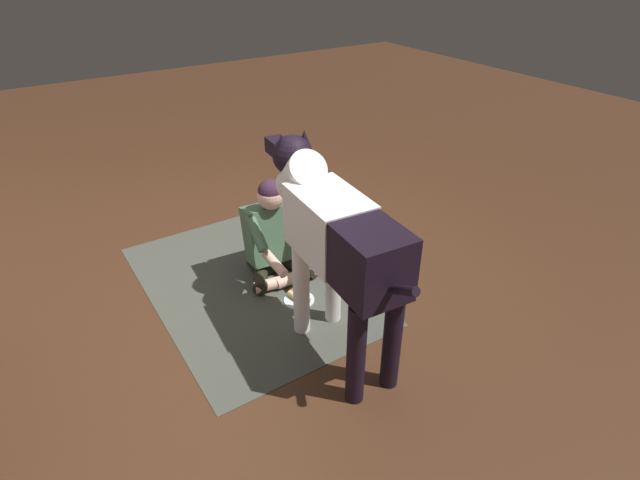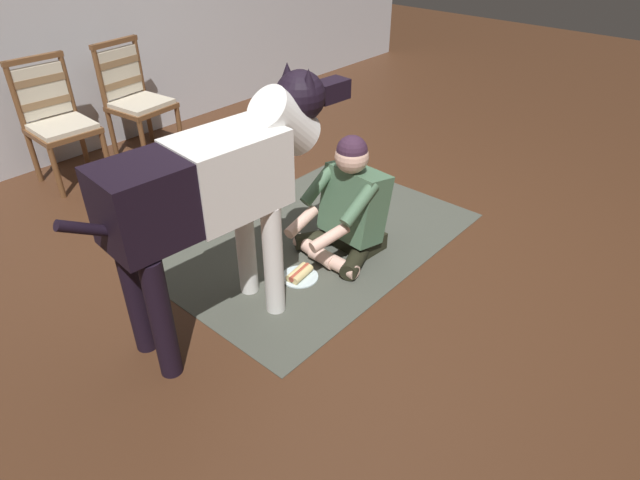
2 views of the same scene
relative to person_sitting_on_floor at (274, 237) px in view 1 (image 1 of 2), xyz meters
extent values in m
plane|color=#432717|center=(0.07, 0.13, -0.34)|extent=(15.19, 15.19, 0.00)
cube|color=#44473E|center=(-0.04, 0.26, -0.33)|extent=(2.13, 1.45, 0.01)
cube|color=black|center=(0.09, -0.01, -0.27)|extent=(0.27, 0.36, 0.12)
cylinder|color=black|center=(-0.08, -0.15, -0.27)|extent=(0.41, 0.24, 0.11)
cylinder|color=beige|center=(-0.22, -0.07, -0.28)|extent=(0.10, 0.36, 0.09)
cylinder|color=black|center=(-0.06, 0.16, -0.27)|extent=(0.40, 0.29, 0.11)
cylinder|color=beige|center=(-0.21, 0.10, -0.28)|extent=(0.15, 0.37, 0.09)
cube|color=#47694C|center=(0.05, 0.00, 0.01)|extent=(0.33, 0.42, 0.49)
cylinder|color=#47694C|center=(-0.11, -0.17, 0.14)|extent=(0.30, 0.10, 0.24)
cylinder|color=beige|center=(-0.31, -0.10, -0.04)|extent=(0.28, 0.13, 0.12)
cylinder|color=#47694C|center=(-0.08, 0.18, 0.14)|extent=(0.30, 0.10, 0.24)
cylinder|color=beige|center=(-0.29, 0.15, -0.04)|extent=(0.27, 0.09, 0.12)
sphere|color=beige|center=(0.01, 0.00, 0.35)|extent=(0.21, 0.21, 0.21)
sphere|color=#361F32|center=(0.01, 0.00, 0.39)|extent=(0.19, 0.19, 0.19)
cylinder|color=white|center=(-0.72, 0.18, 0.01)|extent=(0.11, 0.11, 0.69)
cylinder|color=white|center=(-0.74, -0.06, 0.01)|extent=(0.11, 0.11, 0.69)
cylinder|color=black|center=(-1.41, 0.24, 0.01)|extent=(0.11, 0.11, 0.69)
cylinder|color=black|center=(-1.43, -0.01, 0.01)|extent=(0.11, 0.11, 0.69)
cube|color=white|center=(-0.88, 0.07, 0.55)|extent=(0.57, 0.40, 0.40)
cube|color=black|center=(-1.29, 0.10, 0.55)|extent=(0.50, 0.37, 0.38)
cylinder|color=white|center=(-0.51, 0.04, 0.72)|extent=(0.41, 0.28, 0.39)
sphere|color=black|center=(-0.40, 0.03, 0.82)|extent=(0.27, 0.27, 0.27)
cube|color=black|center=(-0.18, 0.01, 0.80)|extent=(0.21, 0.14, 0.11)
cone|color=black|center=(-0.40, 0.11, 0.92)|extent=(0.10, 0.10, 0.12)
cone|color=black|center=(-0.42, -0.05, 0.92)|extent=(0.10, 0.10, 0.12)
cylinder|color=black|center=(-1.55, 0.12, 0.51)|extent=(0.35, 0.08, 0.23)
cylinder|color=silver|center=(-0.43, 0.03, -0.33)|extent=(0.23, 0.23, 0.01)
cylinder|color=#DCC27E|center=(-0.43, 0.01, -0.30)|extent=(0.18, 0.07, 0.05)
cylinder|color=#DCC27E|center=(-0.44, 0.06, -0.30)|extent=(0.18, 0.07, 0.05)
cylinder|color=#AD4834|center=(-0.43, 0.03, -0.29)|extent=(0.19, 0.06, 0.04)
camera|label=1|loc=(-3.03, 1.53, 2.03)|focal=28.06mm
camera|label=2|loc=(-2.38, -1.85, 1.73)|focal=30.34mm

